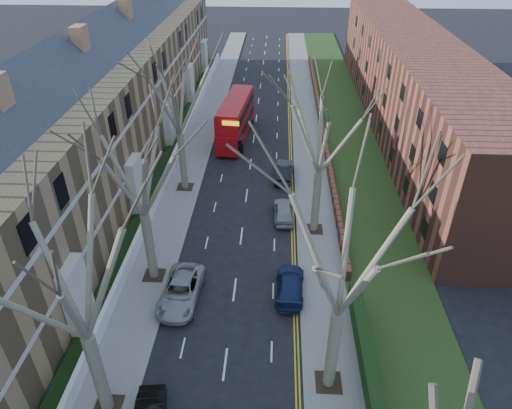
# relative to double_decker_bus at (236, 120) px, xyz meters

# --- Properties ---
(pavement_left) EXTENTS (3.00, 102.00, 0.12)m
(pavement_left) POSITION_rel_double_decker_bus_xyz_m (-4.04, 0.08, -2.11)
(pavement_left) COLOR slate
(pavement_left) RESTS_ON ground
(pavement_right) EXTENTS (3.00, 102.00, 0.12)m
(pavement_right) POSITION_rel_double_decker_bus_xyz_m (7.96, 0.08, -2.11)
(pavement_right) COLOR slate
(pavement_right) RESTS_ON ground
(terrace_left) EXTENTS (9.70, 78.00, 13.60)m
(terrace_left) POSITION_rel_double_decker_bus_xyz_m (-11.69, -7.92, 3.36)
(terrace_left) COLOR #9A7C4E
(terrace_left) RESTS_ON ground
(flats_right) EXTENTS (13.97, 54.00, 10.00)m
(flats_right) POSITION_rel_double_decker_bus_xyz_m (19.42, 4.08, 2.81)
(flats_right) COLOR brown
(flats_right) RESTS_ON ground
(front_wall_left) EXTENTS (0.30, 78.00, 1.00)m
(front_wall_left) POSITION_rel_double_decker_bus_xyz_m (-5.69, -7.92, -1.55)
(front_wall_left) COLOR white
(front_wall_left) RESTS_ON ground
(grass_verge_right) EXTENTS (6.00, 102.00, 0.06)m
(grass_verge_right) POSITION_rel_double_decker_bus_xyz_m (12.46, 0.08, -2.02)
(grass_verge_right) COLOR #253C15
(grass_verge_right) RESTS_ON ground
(tree_left_mid) EXTENTS (10.50, 10.50, 14.71)m
(tree_left_mid) POSITION_rel_double_decker_bus_xyz_m (-3.74, -32.92, 7.39)
(tree_left_mid) COLOR #68604A
(tree_left_mid) RESTS_ON ground
(tree_left_far) EXTENTS (10.15, 10.15, 14.22)m
(tree_left_far) POSITION_rel_double_decker_bus_xyz_m (-3.74, -22.92, 7.07)
(tree_left_far) COLOR #68604A
(tree_left_far) RESTS_ON ground
(tree_left_dist) EXTENTS (10.50, 10.50, 14.71)m
(tree_left_dist) POSITION_rel_double_decker_bus_xyz_m (-3.74, -10.92, 7.39)
(tree_left_dist) COLOR #68604A
(tree_left_dist) RESTS_ON ground
(tree_right_mid) EXTENTS (10.50, 10.50, 14.71)m
(tree_right_mid) POSITION_rel_double_decker_bus_xyz_m (7.66, -30.92, 7.39)
(tree_right_mid) COLOR #68604A
(tree_right_mid) RESTS_ON ground
(tree_right_far) EXTENTS (10.15, 10.15, 14.22)m
(tree_right_far) POSITION_rel_double_decker_bus_xyz_m (7.66, -16.92, 7.07)
(tree_right_far) COLOR #68604A
(tree_right_far) RESTS_ON ground
(double_decker_bus) EXTENTS (3.45, 10.71, 4.42)m
(double_decker_bus) POSITION_rel_double_decker_bus_xyz_m (0.00, 0.00, 0.00)
(double_decker_bus) COLOR #A80C11
(double_decker_bus) RESTS_ON ground
(car_left_far) EXTENTS (2.67, 5.32, 1.45)m
(car_left_far) POSITION_rel_double_decker_bus_xyz_m (-1.41, -24.99, -1.45)
(car_left_far) COLOR #95959A
(car_left_far) RESTS_ON ground
(car_right_near) EXTENTS (2.01, 4.55, 1.30)m
(car_right_near) POSITION_rel_double_decker_bus_xyz_m (5.66, -24.01, -1.52)
(car_right_near) COLOR navy
(car_right_near) RESTS_ON ground
(car_right_mid) EXTENTS (1.83, 4.10, 1.37)m
(car_right_mid) POSITION_rel_double_decker_bus_xyz_m (5.23, -15.24, -1.48)
(car_right_mid) COLOR #909498
(car_right_mid) RESTS_ON ground
(car_right_far) EXTENTS (1.95, 4.62, 1.48)m
(car_right_far) POSITION_rel_double_decker_bus_xyz_m (5.28, -8.53, -1.43)
(car_right_far) COLOR black
(car_right_far) RESTS_ON ground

